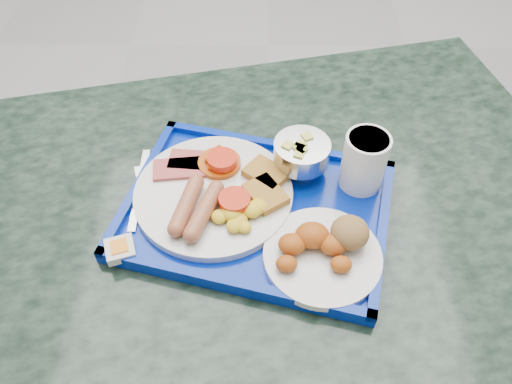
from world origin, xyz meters
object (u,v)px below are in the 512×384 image
fruit_bowl (301,153)px  juice_cup (364,160)px  tray (256,210)px  bread_plate (325,248)px  main_plate (218,193)px  table (255,265)px

fruit_bowl → juice_cup: bearing=-14.6°
tray → bread_plate: bread_plate is taller
main_plate → fruit_bowl: size_ratio=2.76×
table → main_plate: bearing=179.3°
fruit_bowl → bread_plate: bearing=-80.6°
main_plate → fruit_bowl: (0.14, 0.06, 0.03)m
tray → bread_plate: (0.10, -0.09, 0.02)m
juice_cup → table: bearing=-167.4°
bread_plate → main_plate: bearing=146.7°
table → bread_plate: size_ratio=7.39×
juice_cup → tray: bearing=-161.2°
fruit_bowl → juice_cup: juice_cup is taller
bread_plate → juice_cup: juice_cup is taller
tray → bread_plate: bearing=-40.6°
main_plate → juice_cup: 0.24m
main_plate → fruit_bowl: 0.15m
main_plate → tray: bearing=-18.0°
juice_cup → bread_plate: bearing=-115.5°
bread_plate → juice_cup: 0.17m
main_plate → bread_plate: 0.20m
table → bread_plate: bearing=-45.6°
tray → main_plate: bearing=162.0°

